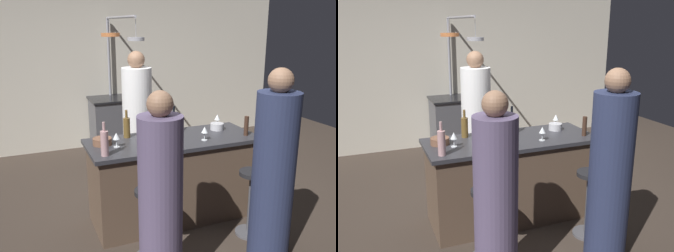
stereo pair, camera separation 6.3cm
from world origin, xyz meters
TOP-DOWN VIEW (x-y plane):
  - ground_plane at (0.00, 0.00)m, footprint 9.00×9.00m
  - back_wall at (0.00, 2.85)m, footprint 6.40×0.16m
  - kitchen_island at (0.00, 0.00)m, footprint 1.80×0.72m
  - stove_range at (0.00, 2.45)m, footprint 0.80×0.64m
  - chef at (-0.10, 0.92)m, footprint 0.37×0.37m
  - bar_stool_right at (0.57, -0.62)m, footprint 0.28×0.28m
  - guest_right at (0.50, -1.00)m, footprint 0.36×0.36m
  - bar_stool_left at (-0.50, -0.62)m, footprint 0.28×0.28m
  - guest_left at (-0.54, -1.00)m, footprint 0.34×0.34m
  - overhead_pot_rack at (-0.06, 1.96)m, footprint 0.58×1.52m
  - cutting_board at (-0.13, 0.09)m, footprint 0.32×0.22m
  - pepper_mill at (0.77, -0.19)m, footprint 0.05×0.05m
  - wine_bottle_amber at (-0.44, 0.23)m, footprint 0.07×0.07m
  - wine_bottle_rose at (-0.78, -0.23)m, footprint 0.07×0.07m
  - wine_bottle_dark at (0.08, 0.17)m, footprint 0.07×0.07m
  - wine_glass_by_chef at (-0.62, -0.03)m, footprint 0.07×0.07m
  - wine_glass_near_left_guest at (0.66, 0.24)m, footprint 0.07×0.07m
  - wine_glass_near_right_guest at (0.27, -0.17)m, footprint 0.07×0.07m
  - mixing_bowl_steel at (0.59, 0.13)m, footprint 0.15×0.15m
  - mixing_bowl_wooden at (-0.73, 0.09)m, footprint 0.19×0.19m

SIDE VIEW (x-z plane):
  - ground_plane at x=0.00m, z-range 0.00..0.00m
  - bar_stool_right at x=0.57m, z-range 0.04..0.72m
  - bar_stool_left at x=-0.50m, z-range 0.04..0.72m
  - stove_range at x=0.00m, z-range 0.00..0.89m
  - kitchen_island at x=0.00m, z-range 0.00..0.90m
  - guest_left at x=-0.54m, z-range -0.06..1.55m
  - guest_right at x=0.50m, z-range -0.06..1.66m
  - chef at x=-0.10m, z-range -0.06..1.69m
  - cutting_board at x=-0.13m, z-range 0.90..0.92m
  - mixing_bowl_wooden at x=-0.73m, z-range 0.90..0.97m
  - mixing_bowl_steel at x=0.59m, z-range 0.90..0.97m
  - pepper_mill at x=0.77m, z-range 0.90..1.11m
  - wine_glass_by_chef at x=-0.62m, z-range 0.93..1.08m
  - wine_glass_near_left_guest at x=0.66m, z-range 0.93..1.08m
  - wine_glass_near_right_guest at x=0.27m, z-range 0.93..1.08m
  - wine_bottle_amber at x=-0.44m, z-range 0.86..1.16m
  - wine_bottle_dark at x=0.08m, z-range 0.86..1.17m
  - wine_bottle_rose at x=-0.78m, z-range 0.86..1.18m
  - back_wall at x=0.00m, z-range 0.00..2.60m
  - overhead_pot_rack at x=-0.06m, z-range 0.55..2.72m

